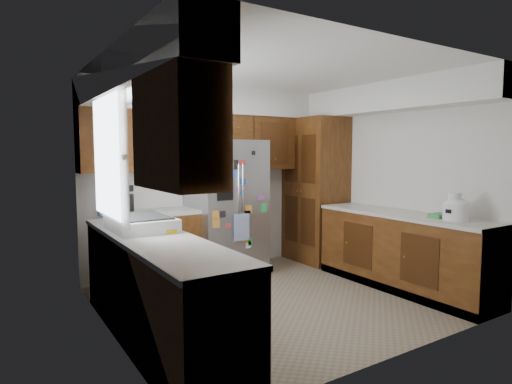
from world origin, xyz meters
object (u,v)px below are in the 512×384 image
Objects in this scene: fridge at (226,208)px; paper_towel at (454,207)px; pantry at (315,190)px; rice_cooker at (456,209)px.

paper_towel is (1.47, -2.34, 0.17)m from fridge.
paper_towel is at bearing -90.73° from pantry.
pantry is 1.19× the size of fridge.
fridge is 2.78m from rice_cooker.
pantry is at bearing 89.27° from paper_towel.
pantry reaches higher than rice_cooker.
fridge is at bearing 122.65° from rice_cooker.
fridge is 2.77m from paper_towel.
paper_towel reaches higher than rice_cooker.
fridge is 6.47× the size of rice_cooker.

